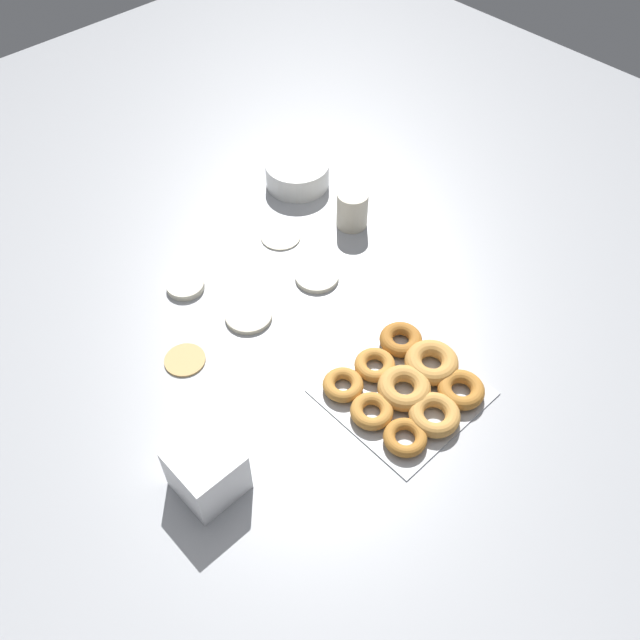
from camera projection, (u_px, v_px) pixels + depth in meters
The scene contains 10 objects.
ground_plane at pixel (283, 307), 1.55m from camera, with size 3.00×3.00×0.00m, color #9EA0A5.
pancake_0 at pixel (185, 285), 1.58m from camera, with size 0.09×0.09×0.02m, color silver.
pancake_1 at pixel (249, 315), 1.53m from camera, with size 0.11×0.11×0.01m, color beige.
pancake_2 at pixel (281, 236), 1.70m from camera, with size 0.10×0.10×0.01m, color silver.
pancake_3 at pixel (317, 276), 1.61m from camera, with size 0.10×0.10×0.01m, color silver.
pancake_4 at pixel (185, 359), 1.45m from camera, with size 0.09×0.09×0.01m, color tan.
donut_tray at pixel (409, 386), 1.39m from camera, with size 0.29×0.28×0.04m.
batter_bowl at pixel (297, 174), 1.82m from camera, with size 0.17×0.17×0.07m.
container_stack at pixel (207, 471), 1.22m from camera, with size 0.11×0.12×0.11m.
paper_cup at pixel (352, 209), 1.70m from camera, with size 0.08×0.08×0.10m.
Camera 1 is at (-0.64, -0.81, 1.16)m, focal length 38.00 mm.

